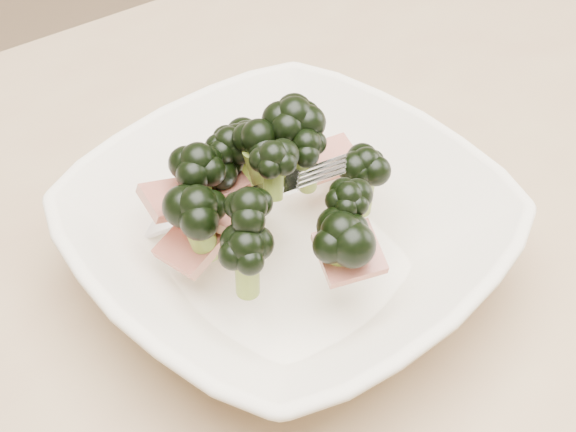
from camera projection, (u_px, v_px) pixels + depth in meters
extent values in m
cube|color=tan|center=(291.00, 333.00, 0.53)|extent=(1.20, 0.80, 0.04)
cylinder|color=tan|center=(451.00, 165.00, 1.22)|extent=(0.06, 0.06, 0.71)
imported|color=#F3E7CE|center=(288.00, 235.00, 0.52)|extent=(0.30, 0.30, 0.06)
cylinder|color=olive|center=(364.00, 192.00, 0.53)|extent=(0.02, 0.02, 0.04)
ellipsoid|color=black|center=(366.00, 162.00, 0.51)|extent=(0.03, 0.03, 0.03)
cylinder|color=olive|center=(294.00, 151.00, 0.52)|extent=(0.02, 0.02, 0.05)
ellipsoid|color=black|center=(294.00, 115.00, 0.50)|extent=(0.04, 0.04, 0.03)
cylinder|color=olive|center=(260.00, 169.00, 0.51)|extent=(0.02, 0.02, 0.04)
ellipsoid|color=black|center=(259.00, 137.00, 0.50)|extent=(0.04, 0.04, 0.03)
cylinder|color=olive|center=(202.00, 197.00, 0.51)|extent=(0.02, 0.03, 0.05)
ellipsoid|color=black|center=(198.00, 161.00, 0.49)|extent=(0.04, 0.04, 0.03)
cylinder|color=olive|center=(231.00, 172.00, 0.53)|extent=(0.02, 0.02, 0.04)
ellipsoid|color=black|center=(229.00, 142.00, 0.51)|extent=(0.03, 0.03, 0.03)
cylinder|color=olive|center=(247.00, 273.00, 0.47)|extent=(0.01, 0.01, 0.03)
ellipsoid|color=black|center=(246.00, 246.00, 0.45)|extent=(0.04, 0.04, 0.03)
cylinder|color=olive|center=(274.00, 178.00, 0.48)|extent=(0.02, 0.02, 0.03)
ellipsoid|color=black|center=(273.00, 156.00, 0.47)|extent=(0.03, 0.03, 0.02)
cylinder|color=olive|center=(221.00, 187.00, 0.53)|extent=(0.01, 0.02, 0.03)
ellipsoid|color=black|center=(219.00, 163.00, 0.52)|extent=(0.03, 0.03, 0.03)
cylinder|color=olive|center=(347.00, 221.00, 0.49)|extent=(0.02, 0.02, 0.04)
ellipsoid|color=black|center=(349.00, 196.00, 0.47)|extent=(0.03, 0.03, 0.02)
cylinder|color=olive|center=(201.00, 234.00, 0.49)|extent=(0.02, 0.02, 0.04)
ellipsoid|color=black|center=(197.00, 205.00, 0.47)|extent=(0.04, 0.04, 0.03)
cylinder|color=olive|center=(340.00, 258.00, 0.48)|extent=(0.02, 0.02, 0.04)
ellipsoid|color=black|center=(341.00, 232.00, 0.46)|extent=(0.04, 0.04, 0.03)
cylinder|color=olive|center=(250.00, 238.00, 0.47)|extent=(0.02, 0.02, 0.05)
ellipsoid|color=black|center=(249.00, 206.00, 0.45)|extent=(0.04, 0.04, 0.03)
cylinder|color=olive|center=(306.00, 171.00, 0.51)|extent=(0.02, 0.02, 0.04)
ellipsoid|color=black|center=(307.00, 144.00, 0.49)|extent=(0.03, 0.03, 0.03)
cylinder|color=olive|center=(248.00, 166.00, 0.54)|extent=(0.02, 0.02, 0.04)
ellipsoid|color=black|center=(247.00, 138.00, 0.53)|extent=(0.04, 0.04, 0.03)
cube|color=maroon|center=(235.00, 213.00, 0.51)|extent=(0.05, 0.05, 0.01)
cube|color=maroon|center=(330.00, 158.00, 0.55)|extent=(0.04, 0.04, 0.01)
cube|color=maroon|center=(207.00, 190.00, 0.52)|extent=(0.06, 0.04, 0.02)
cube|color=maroon|center=(185.00, 197.00, 0.51)|extent=(0.06, 0.03, 0.03)
cube|color=maroon|center=(227.00, 206.00, 0.52)|extent=(0.04, 0.05, 0.02)
cube|color=maroon|center=(320.00, 163.00, 0.56)|extent=(0.04, 0.03, 0.02)
cube|color=maroon|center=(349.00, 253.00, 0.48)|extent=(0.05, 0.05, 0.02)
cube|color=maroon|center=(191.00, 245.00, 0.50)|extent=(0.04, 0.05, 0.02)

